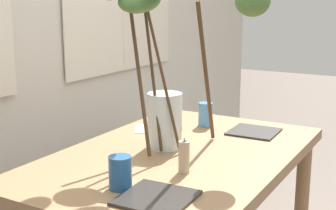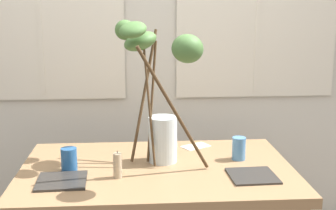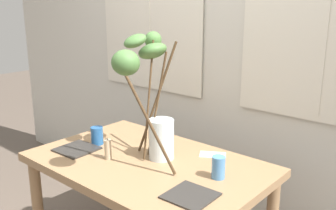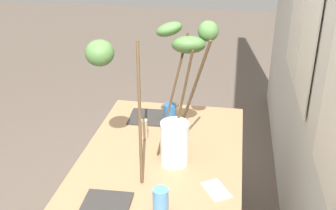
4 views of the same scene
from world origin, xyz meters
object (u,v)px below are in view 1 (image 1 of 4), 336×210
(drinking_glass_blue_right, at_px, (205,115))
(plate_square_left, at_px, (156,198))
(vase_with_branches, at_px, (169,62))
(pillar_candle, at_px, (184,157))
(dining_table, at_px, (177,174))
(plate_square_right, at_px, (254,132))
(drinking_glass_blue_left, at_px, (120,173))

(drinking_glass_blue_right, bearing_deg, plate_square_left, -163.92)
(vase_with_branches, bearing_deg, pillar_candle, -137.96)
(dining_table, xyz_separation_m, plate_square_left, (-0.44, -0.17, 0.10))
(vase_with_branches, distance_m, plate_square_right, 0.60)
(vase_with_branches, xyz_separation_m, pillar_candle, (-0.19, -0.17, -0.31))
(vase_with_branches, distance_m, plate_square_left, 0.61)
(plate_square_right, bearing_deg, drinking_glass_blue_left, 170.36)
(vase_with_branches, xyz_separation_m, plate_square_right, (0.43, -0.21, -0.36))
(dining_table, xyz_separation_m, pillar_candle, (-0.19, -0.13, 0.15))
(vase_with_branches, relative_size, plate_square_right, 3.41)
(dining_table, relative_size, plate_square_right, 6.22)
(pillar_candle, bearing_deg, plate_square_left, -171.45)
(vase_with_branches, bearing_deg, drinking_glass_blue_right, 5.52)
(drinking_glass_blue_right, bearing_deg, drinking_glass_blue_left, -173.23)
(drinking_glass_blue_left, distance_m, pillar_candle, 0.26)
(vase_with_branches, relative_size, drinking_glass_blue_left, 6.54)
(drinking_glass_blue_left, distance_m, plate_square_right, 0.87)
(dining_table, height_order, vase_with_branches, vase_with_branches)
(drinking_glass_blue_right, bearing_deg, pillar_candle, -160.99)
(vase_with_branches, relative_size, pillar_candle, 5.67)
(drinking_glass_blue_left, bearing_deg, drinking_glass_blue_right, 6.77)
(drinking_glass_blue_right, height_order, plate_square_left, drinking_glass_blue_right)
(plate_square_left, bearing_deg, drinking_glass_blue_right, 16.08)
(drinking_glass_blue_right, relative_size, plate_square_left, 0.54)
(vase_with_branches, bearing_deg, plate_square_left, -154.67)
(pillar_candle, bearing_deg, vase_with_branches, 42.04)
(drinking_glass_blue_left, relative_size, plate_square_right, 0.52)
(drinking_glass_blue_left, xyz_separation_m, plate_square_left, (-0.01, -0.15, -0.05))
(dining_table, distance_m, vase_with_branches, 0.46)
(dining_table, bearing_deg, drinking_glass_blue_right, 10.67)
(plate_square_left, height_order, pillar_candle, pillar_candle)
(plate_square_right, height_order, pillar_candle, pillar_candle)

